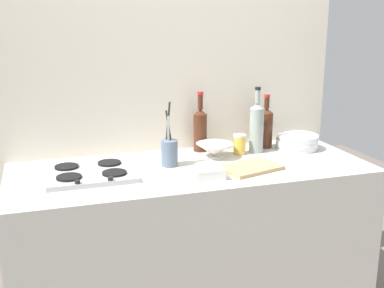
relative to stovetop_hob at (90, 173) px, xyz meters
name	(u,v)px	position (x,y,z in m)	size (l,w,h in m)	color
counter_block	(192,249)	(0.50, -0.02, -0.46)	(1.80, 0.70, 0.90)	beige
backsplash_panel	(171,84)	(0.50, 0.36, 0.35)	(1.90, 0.06, 2.53)	beige
stovetop_hob	(90,173)	(0.00, 0.00, 0.00)	(0.41, 0.37, 0.04)	#B2B2B7
plate_stack	(297,142)	(1.17, 0.12, 0.03)	(0.24, 0.24, 0.08)	white
wine_bottle_leftmost	(266,127)	(1.02, 0.21, 0.11)	(0.08, 0.08, 0.31)	#472314
wine_bottle_mid_left	(200,129)	(0.64, 0.25, 0.11)	(0.08, 0.08, 0.33)	#472314
wine_bottle_mid_right	(257,127)	(0.92, 0.14, 0.13)	(0.08, 0.08, 0.36)	gray
mixing_bowl	(214,150)	(0.67, 0.10, 0.03)	(0.20, 0.20, 0.08)	white
butter_dish	(208,173)	(0.52, -0.21, 0.01)	(0.14, 0.11, 0.05)	white
utensil_crock	(169,152)	(0.40, 0.04, 0.06)	(0.08, 0.08, 0.33)	slate
condiment_jar_front	(240,144)	(0.82, 0.13, 0.04)	(0.07, 0.07, 0.11)	gold
cutting_board	(250,168)	(0.76, -0.14, -0.01)	(0.29, 0.20, 0.02)	tan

